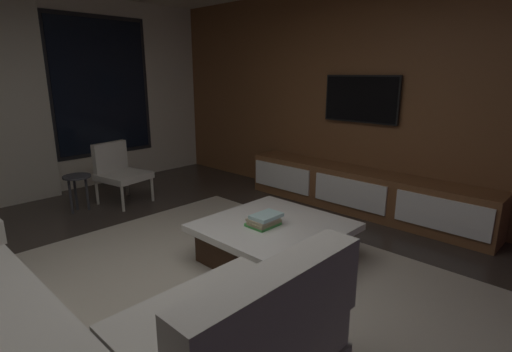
% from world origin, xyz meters
% --- Properties ---
extents(floor, '(9.20, 9.20, 0.00)m').
position_xyz_m(floor, '(0.00, 0.00, 0.00)').
color(floor, '#332B26').
extents(media_wall, '(0.12, 7.80, 2.70)m').
position_xyz_m(media_wall, '(3.06, 0.00, 1.35)').
color(media_wall, brown).
rests_on(media_wall, floor).
extents(area_rug, '(3.20, 3.80, 0.01)m').
position_xyz_m(area_rug, '(0.35, -0.10, 0.01)').
color(area_rug, '#ADA391').
rests_on(area_rug, floor).
extents(coffee_table, '(1.16, 1.16, 0.36)m').
position_xyz_m(coffee_table, '(1.07, -0.03, 0.19)').
color(coffee_table, '#311D11').
rests_on(coffee_table, floor).
extents(book_stack_on_coffee_table, '(0.29, 0.22, 0.11)m').
position_xyz_m(book_stack_on_coffee_table, '(0.97, 0.01, 0.41)').
color(book_stack_on_coffee_table, green).
rests_on(book_stack_on_coffee_table, coffee_table).
extents(accent_chair_near_window, '(0.64, 0.65, 0.78)m').
position_xyz_m(accent_chair_near_window, '(0.94, 2.56, 0.43)').
color(accent_chair_near_window, '#B2ADA0').
rests_on(accent_chair_near_window, floor).
extents(side_stool, '(0.32, 0.32, 0.46)m').
position_xyz_m(side_stool, '(0.40, 2.56, 0.37)').
color(side_stool, '#333338').
rests_on(side_stool, floor).
extents(media_console, '(0.46, 3.10, 0.52)m').
position_xyz_m(media_console, '(2.77, 0.05, 0.25)').
color(media_console, brown).
rests_on(media_console, floor).
extents(mounted_tv, '(0.05, 0.97, 0.56)m').
position_xyz_m(mounted_tv, '(2.95, 0.25, 1.35)').
color(mounted_tv, black).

